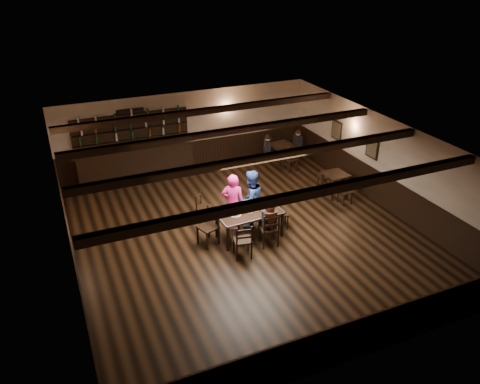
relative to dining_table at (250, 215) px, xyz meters
name	(u,v)px	position (x,y,z in m)	size (l,w,h in m)	color
ground	(245,232)	(-0.02, 0.26, -0.68)	(10.00, 10.00, 0.00)	black
room_shell	(245,174)	(-0.01, 0.30, 1.06)	(9.02, 10.02, 2.71)	beige
dining_table	(250,215)	(0.00, 0.00, 0.00)	(1.76, 0.93, 0.75)	black
chair_near_left	(243,239)	(-0.55, -0.84, -0.13)	(0.51, 0.49, 0.95)	black
chair_near_right	(270,227)	(0.30, -0.63, -0.11)	(0.52, 0.50, 0.99)	black
chair_end_left	(210,223)	(-1.06, 0.14, -0.09)	(0.58, 0.60, 1.01)	black
chair_end_right	(278,211)	(0.95, 0.16, -0.17)	(0.50, 0.51, 0.87)	black
chair_far_pushed	(202,205)	(-0.88, 1.35, -0.19)	(0.54, 0.55, 0.85)	black
woman_pink	(233,203)	(-0.28, 0.47, 0.17)	(0.62, 0.41, 1.71)	#F21E76
man_blue	(250,199)	(0.26, 0.51, 0.16)	(0.82, 0.64, 1.69)	navy
seated_person	(270,217)	(0.31, -0.57, 0.16)	(0.35, 0.52, 0.84)	black
cake	(235,214)	(-0.40, 0.02, 0.11)	(0.30, 0.30, 0.09)	white
plate_stack_a	(250,211)	(0.00, -0.04, 0.14)	(0.15, 0.15, 0.14)	white
plate_stack_b	(256,208)	(0.21, 0.02, 0.16)	(0.15, 0.15, 0.18)	white
tea_light	(249,209)	(0.05, 0.15, 0.09)	(0.06, 0.06, 0.06)	#A5A8AD
salt_shaker	(265,209)	(0.41, -0.07, 0.12)	(0.04, 0.04, 0.10)	silver
pepper_shaker	(267,209)	(0.47, -0.10, 0.11)	(0.03, 0.03, 0.08)	#A5A8AD
drink_glass	(259,205)	(0.35, 0.18, 0.13)	(0.07, 0.07, 0.12)	silver
menu_red	(266,210)	(0.46, -0.09, 0.07)	(0.26, 0.18, 0.00)	maroon
menu_blue	(263,206)	(0.49, 0.19, 0.07)	(0.32, 0.22, 0.00)	#0E1547
bar_counter	(135,158)	(-1.96, 4.98, 0.04)	(4.05, 0.70, 2.20)	black
back_table_a	(335,177)	(3.48, 1.16, -0.04)	(0.74, 0.74, 0.75)	black
back_table_b	(281,147)	(3.10, 4.03, -0.03)	(0.92, 0.92, 0.75)	black
bg_patron_left	(267,145)	(2.56, 4.07, 0.14)	(0.31, 0.40, 0.72)	black
bg_patron_right	(298,139)	(3.80, 4.08, 0.15)	(0.23, 0.36, 0.74)	black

